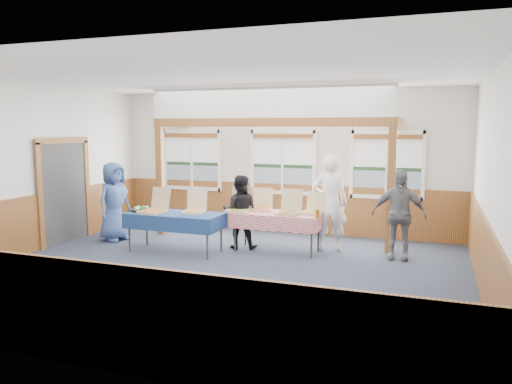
# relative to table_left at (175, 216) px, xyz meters

# --- Properties ---
(floor) EXTENTS (8.00, 8.00, 0.00)m
(floor) POSITION_rel_table_left_xyz_m (1.40, -0.95, -0.70)
(floor) COLOR #272D40
(floor) RESTS_ON ground
(ceiling) EXTENTS (8.00, 8.00, 0.00)m
(ceiling) POSITION_rel_table_left_xyz_m (1.40, -0.95, 2.50)
(ceiling) COLOR white
(ceiling) RESTS_ON wall_back
(wall_back) EXTENTS (8.00, 0.00, 8.00)m
(wall_back) POSITION_rel_table_left_xyz_m (1.40, 2.55, 0.90)
(wall_back) COLOR silver
(wall_back) RESTS_ON floor
(wall_front) EXTENTS (8.00, 0.00, 8.00)m
(wall_front) POSITION_rel_table_left_xyz_m (1.40, -4.45, 0.90)
(wall_front) COLOR silver
(wall_front) RESTS_ON floor
(wall_left) EXTENTS (0.00, 8.00, 8.00)m
(wall_left) POSITION_rel_table_left_xyz_m (-2.60, -0.95, 0.90)
(wall_left) COLOR silver
(wall_left) RESTS_ON floor
(wall_right) EXTENTS (0.00, 8.00, 8.00)m
(wall_right) POSITION_rel_table_left_xyz_m (5.40, -0.95, 0.90)
(wall_right) COLOR silver
(wall_right) RESTS_ON floor
(wainscot_back) EXTENTS (7.98, 0.05, 1.10)m
(wainscot_back) POSITION_rel_table_left_xyz_m (1.40, 2.53, -0.15)
(wainscot_back) COLOR brown
(wainscot_back) RESTS_ON floor
(wainscot_front) EXTENTS (7.98, 0.05, 1.10)m
(wainscot_front) POSITION_rel_table_left_xyz_m (1.40, -4.42, -0.15)
(wainscot_front) COLOR brown
(wainscot_front) RESTS_ON floor
(wainscot_left) EXTENTS (0.05, 6.98, 1.10)m
(wainscot_left) POSITION_rel_table_left_xyz_m (-2.58, -0.95, -0.15)
(wainscot_left) COLOR brown
(wainscot_left) RESTS_ON floor
(wainscot_right) EXTENTS (0.05, 6.98, 1.10)m
(wainscot_right) POSITION_rel_table_left_xyz_m (5.37, -0.95, -0.15)
(wainscot_right) COLOR brown
(wainscot_right) RESTS_ON floor
(cased_opening) EXTENTS (0.06, 1.30, 2.10)m
(cased_opening) POSITION_rel_table_left_xyz_m (-2.56, -0.05, 0.35)
(cased_opening) COLOR #323232
(cased_opening) RESTS_ON wall_left
(window_left) EXTENTS (1.56, 0.10, 1.46)m
(window_left) POSITION_rel_table_left_xyz_m (-0.90, 2.51, 0.98)
(window_left) COLOR white
(window_left) RESTS_ON wall_back
(window_mid) EXTENTS (1.56, 0.10, 1.46)m
(window_mid) POSITION_rel_table_left_xyz_m (1.40, 2.51, 0.98)
(window_mid) COLOR white
(window_mid) RESTS_ON wall_back
(window_right) EXTENTS (1.56, 0.10, 1.46)m
(window_right) POSITION_rel_table_left_xyz_m (3.70, 2.51, 0.98)
(window_right) COLOR white
(window_right) RESTS_ON wall_back
(post_left) EXTENTS (0.15, 0.15, 2.40)m
(post_left) POSITION_rel_table_left_xyz_m (-1.10, 1.35, 0.50)
(post_left) COLOR brown
(post_left) RESTS_ON floor
(post_right) EXTENTS (0.15, 0.15, 2.40)m
(post_right) POSITION_rel_table_left_xyz_m (3.90, 1.35, 0.50)
(post_right) COLOR brown
(post_right) RESTS_ON floor
(cross_beam) EXTENTS (5.15, 0.18, 0.18)m
(cross_beam) POSITION_rel_table_left_xyz_m (1.40, 1.35, 1.79)
(cross_beam) COLOR brown
(cross_beam) RESTS_ON post_left
(table_left) EXTENTS (1.99, 1.35, 0.76)m
(table_left) POSITION_rel_table_left_xyz_m (0.00, 0.00, 0.00)
(table_left) COLOR #323232
(table_left) RESTS_ON floor
(table_right) EXTENTS (1.78, 0.97, 0.76)m
(table_right) POSITION_rel_table_left_xyz_m (1.83, 0.70, -0.00)
(table_right) COLOR #323232
(table_right) RESTS_ON floor
(pizza_box_a) EXTENTS (0.50, 0.58, 0.47)m
(pizza_box_a) POSITION_rel_table_left_xyz_m (-0.39, -0.11, 0.13)
(pizza_box_a) COLOR tan
(pizza_box_a) RESTS_ON table_left
(pizza_box_b) EXTENTS (0.49, 0.56, 0.43)m
(pizza_box_b) POSITION_rel_table_left_xyz_m (0.34, 0.16, 0.12)
(pizza_box_b) COLOR tan
(pizza_box_b) RESTS_ON table_left
(pizza_box_c) EXTENTS (0.46, 0.55, 0.47)m
(pizza_box_c) POSITION_rel_table_left_xyz_m (1.08, 0.60, 0.13)
(pizza_box_c) COLOR tan
(pizza_box_c) RESTS_ON table_right
(pizza_box_d) EXTENTS (0.50, 0.56, 0.42)m
(pizza_box_d) POSITION_rel_table_left_xyz_m (1.47, 0.89, 0.12)
(pizza_box_d) COLOR tan
(pizza_box_d) RESTS_ON table_right
(pizza_box_e) EXTENTS (0.44, 0.53, 0.46)m
(pizza_box_e) POSITION_rel_table_left_xyz_m (2.08, 0.62, 0.13)
(pizza_box_e) COLOR tan
(pizza_box_e) RESTS_ON table_right
(pizza_box_f) EXTENTS (0.45, 0.51, 0.40)m
(pizza_box_f) POSITION_rel_table_left_xyz_m (2.49, 0.84, 0.12)
(pizza_box_f) COLOR tan
(pizza_box_f) RESTS_ON table_right
(veggie_tray) EXTENTS (0.40, 0.40, 0.09)m
(veggie_tray) POSITION_rel_table_left_xyz_m (-0.75, -0.00, 0.09)
(veggie_tray) COLOR black
(veggie_tray) RESTS_ON table_left
(drink_glass) EXTENTS (0.07, 0.07, 0.15)m
(drink_glass) POSITION_rel_table_left_xyz_m (2.68, 0.45, 0.13)
(drink_glass) COLOR brown
(drink_glass) RESTS_ON table_right
(woman_white) EXTENTS (0.75, 0.56, 1.87)m
(woman_white) POSITION_rel_table_left_xyz_m (2.78, 1.10, 0.24)
(woman_white) COLOR white
(woman_white) RESTS_ON floor
(woman_black) EXTENTS (0.81, 0.69, 1.46)m
(woman_black) POSITION_rel_table_left_xyz_m (1.06, 0.71, 0.03)
(woman_black) COLOR black
(woman_black) RESTS_ON floor
(man_blue) EXTENTS (0.68, 0.90, 1.67)m
(man_blue) POSITION_rel_table_left_xyz_m (-1.69, 0.43, 0.13)
(man_blue) COLOR #3B5894
(man_blue) RESTS_ON floor
(person_grey) EXTENTS (0.97, 0.41, 1.65)m
(person_grey) POSITION_rel_table_left_xyz_m (4.08, 0.92, 0.12)
(person_grey) COLOR slate
(person_grey) RESTS_ON floor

